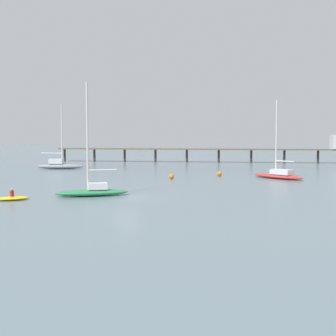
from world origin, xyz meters
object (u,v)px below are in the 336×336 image
Objects in this scene: pier at (254,147)px; mooring_buoy_far at (219,174)px; sailboat_gray at (59,165)px; mooring_buoy_mid at (172,176)px; sailboat_red at (279,174)px; dinghy_yellow at (12,198)px; sailboat_green at (92,189)px.

pier is 90.80× the size of mooring_buoy_far.
sailboat_gray reaches higher than mooring_buoy_mid.
sailboat_gray is 1.04× the size of sailboat_red.
sailboat_red is 15.13× the size of mooring_buoy_mid.
sailboat_gray is 3.42× the size of dinghy_yellow.
mooring_buoy_mid is at bearing 64.75° from dinghy_yellow.
mooring_buoy_far is (16.99, 28.66, 0.15)m from dinghy_yellow.
mooring_buoy_mid is (10.87, 23.04, 0.16)m from dinghy_yellow.
dinghy_yellow reaches higher than mooring_buoy_far.
pier is at bearing 36.26° from sailboat_gray.
sailboat_green is 15.74× the size of mooring_buoy_mid.
dinghy_yellow is (-6.42, -4.35, -0.47)m from sailboat_green.
sailboat_red is at bearing -15.02° from sailboat_gray.
sailboat_green is at bearing -103.37° from mooring_buoy_mid.
dinghy_yellow is (-25.50, -26.80, -0.44)m from sailboat_red.
pier is 33.35m from mooring_buoy_far.
sailboat_red is 8.72m from mooring_buoy_far.
dinghy_yellow is at bearing -145.92° from sailboat_green.
sailboat_green is at bearing -130.35° from sailboat_red.
pier reaches higher than mooring_buoy_mid.
sailboat_gray is at bearing 149.05° from mooring_buoy_mid.
sailboat_red is (4.26, -34.79, -2.79)m from pier.
sailboat_green is (-19.08, -22.46, 0.03)m from sailboat_red.
sailboat_gray is (-33.59, -24.64, -2.65)m from pier.
dinghy_yellow is at bearing -115.25° from mooring_buoy_mid.
sailboat_red is at bearing 49.65° from sailboat_green.
mooring_buoy_far is (-8.51, 1.86, -0.28)m from sailboat_red.
mooring_buoy_mid is at bearing -30.95° from sailboat_gray.
mooring_buoy_far is at bearing -97.36° from pier.
sailboat_red reaches higher than pier.
mooring_buoy_mid is at bearing -105.07° from pier.
sailboat_gray reaches higher than dinghy_yellow.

